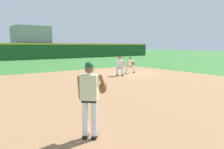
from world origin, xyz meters
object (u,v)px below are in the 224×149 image
(baseball, at_px, (126,82))
(pitcher, at_px, (90,95))
(first_base_bag, at_px, (127,73))
(baserunner, at_px, (120,65))
(first_baseman, at_px, (131,64))

(baseball, distance_m, pitcher, 8.26)
(first_base_bag, xyz_separation_m, baserunner, (-1.38, -0.75, 0.75))
(first_base_bag, relative_size, baserunner, 0.26)
(pitcher, distance_m, first_baseman, 12.77)
(baseball, xyz_separation_m, first_baseman, (3.21, 3.25, 0.69))
(pitcher, distance_m, baserunner, 11.00)
(baseball, xyz_separation_m, baserunner, (1.48, 2.46, 0.76))
(first_base_bag, xyz_separation_m, baseball, (-2.86, -3.21, -0.01))
(baserunner, bearing_deg, pitcher, -132.32)
(baseball, bearing_deg, pitcher, -136.27)
(first_base_bag, distance_m, baseball, 4.30)
(first_baseman, bearing_deg, pitcher, -135.69)
(first_baseman, height_order, baserunner, baserunner)
(pitcher, bearing_deg, baseball, 43.73)
(first_base_bag, xyz_separation_m, first_baseman, (0.35, 0.03, 0.69))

